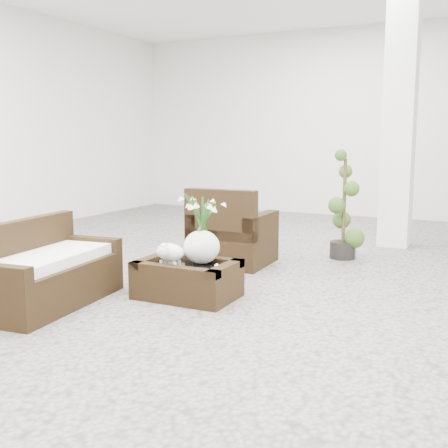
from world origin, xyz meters
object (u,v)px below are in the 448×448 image
at_px(loveseat, 48,263).
at_px(topiary, 344,206).
at_px(coffee_table, 187,281).
at_px(armchair, 233,226).

distance_m(loveseat, topiary, 3.60).
bearing_deg(coffee_table, topiary, 69.52).
xyz_separation_m(armchair, loveseat, (-0.77, -2.21, -0.08)).
height_order(coffee_table, topiary, topiary).
distance_m(coffee_table, topiary, 2.54).
bearing_deg(loveseat, coffee_table, -59.11).
relative_size(coffee_table, loveseat, 0.64).
xyz_separation_m(armchair, topiary, (1.10, 0.85, 0.20)).
xyz_separation_m(coffee_table, loveseat, (-0.99, -0.74, 0.22)).
height_order(loveseat, topiary, topiary).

